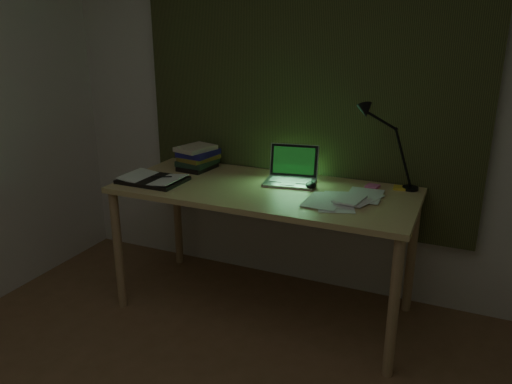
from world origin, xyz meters
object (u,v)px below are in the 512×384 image
(laptop, at_px, (290,166))
(open_textbook, at_px, (153,179))
(book_stack, at_px, (197,157))
(loose_papers, at_px, (342,198))
(desk, at_px, (264,250))
(desk_lamp, at_px, (414,148))

(laptop, height_order, open_textbook, laptop)
(laptop, height_order, book_stack, laptop)
(open_textbook, relative_size, loose_papers, 1.18)
(loose_papers, bearing_deg, laptop, 156.29)
(open_textbook, distance_m, loose_papers, 1.16)
(book_stack, relative_size, loose_papers, 0.75)
(desk, relative_size, desk_lamp, 3.57)
(laptop, distance_m, open_textbook, 0.85)
(book_stack, bearing_deg, open_textbook, -105.33)
(laptop, bearing_deg, desk, -137.30)
(open_textbook, bearing_deg, laptop, 21.93)
(desk, bearing_deg, open_textbook, -166.42)
(open_textbook, height_order, book_stack, book_stack)
(desk, xyz_separation_m, open_textbook, (-0.68, -0.16, 0.42))
(loose_papers, bearing_deg, desk, 177.53)
(book_stack, bearing_deg, laptop, -5.70)
(loose_papers, bearing_deg, open_textbook, -172.95)
(open_textbook, distance_m, book_stack, 0.39)
(laptop, bearing_deg, open_textbook, -167.94)
(laptop, relative_size, book_stack, 1.40)
(desk, distance_m, desk_lamp, 1.08)
(book_stack, height_order, loose_papers, book_stack)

